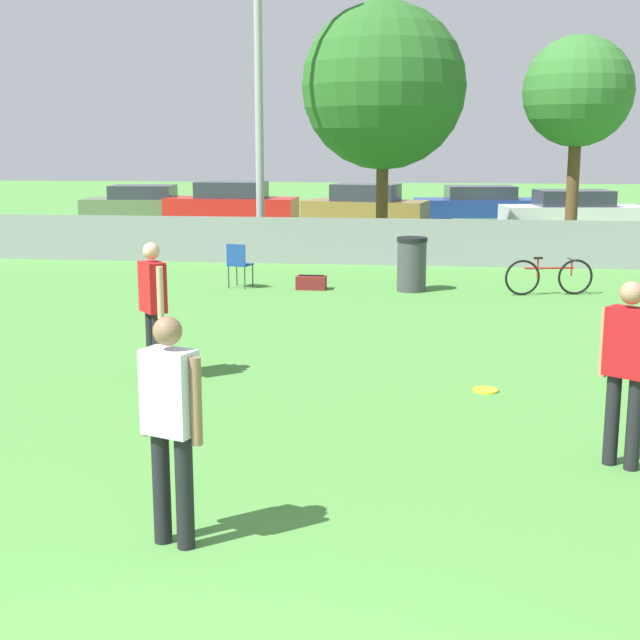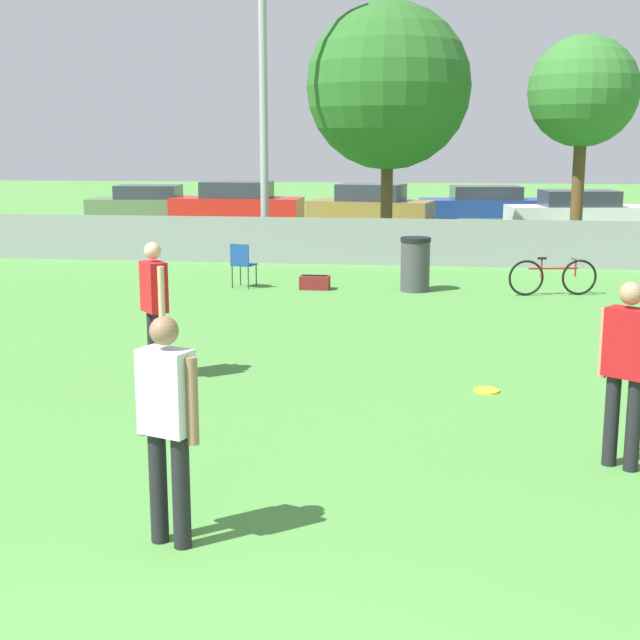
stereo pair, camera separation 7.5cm
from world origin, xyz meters
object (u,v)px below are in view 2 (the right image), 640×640
player_receiver_white (167,416)px  parked_car_blue (485,204)px  tree_far_right (583,93)px  folding_chair_sideline (242,262)px  parked_car_olive (149,204)px  frisbee_disc (486,390)px  gear_bag_sideline (315,283)px  player_thrower_red (627,363)px  parked_car_white (578,212)px  parked_car_tan (371,207)px  bicycle_sideline (553,277)px  tree_near_pole (388,87)px  trash_bin (415,264)px  parked_car_red (237,204)px  player_defender_red (154,302)px  light_pole (263,24)px

player_receiver_white → parked_car_blue: bearing=103.0°
tree_far_right → folding_chair_sideline: 10.90m
player_receiver_white → parked_car_olive: (-8.60, 25.55, -0.33)m
frisbee_disc → gear_bag_sideline: gear_bag_sideline is taller
player_thrower_red → parked_car_white: (2.65, 20.95, -0.29)m
player_receiver_white → parked_car_tan: size_ratio=0.40×
bicycle_sideline → parked_car_blue: size_ratio=0.35×
tree_near_pole → tree_far_right: bearing=1.8°
parked_car_blue → frisbee_disc: bearing=-99.6°
bicycle_sideline → parked_car_olive: parked_car_olive is taller
tree_near_pole → player_thrower_red: 16.88m
frisbee_disc → trash_bin: (-1.04, 7.02, 0.51)m
frisbee_disc → parked_car_white: (3.71, 18.61, 0.66)m
parked_car_red → parked_car_blue: bearing=12.6°
tree_near_pole → parked_car_tan: tree_near_pole is taller
player_thrower_red → player_defender_red: bearing=-168.7°
parked_car_red → parked_car_blue: size_ratio=0.95×
parked_car_olive → parked_car_red: 3.49m
tree_far_right → player_receiver_white: tree_far_right is taller
gear_bag_sideline → parked_car_white: 13.45m
player_thrower_red → trash_bin: (-2.10, 9.36, -0.44)m
light_pole → parked_car_white: (8.64, 6.85, -4.96)m
tree_far_right → gear_bag_sideline: bearing=-130.1°
tree_far_right → parked_car_white: size_ratio=1.22×
player_defender_red → parked_car_blue: bearing=126.9°
player_thrower_red → gear_bag_sideline: bearing=150.1°
player_defender_red → gear_bag_sideline: size_ratio=2.90×
tree_near_pole → gear_bag_sideline: size_ratio=11.06×
player_thrower_red → player_receiver_white: 4.07m
parked_car_red → parked_car_white: 11.51m
parked_car_white → folding_chair_sideline: bearing=-133.0°
player_receiver_white → folding_chair_sideline: player_receiver_white is taller
tree_far_right → parked_car_red: 12.88m
light_pole → parked_car_red: (-2.71, 8.77, -4.93)m
parked_car_red → parked_car_olive: bearing=170.1°
parked_car_red → parked_car_white: parked_car_red is taller
parked_car_tan → parked_car_blue: size_ratio=0.89×
parked_car_olive → player_defender_red: bearing=-76.4°
frisbee_disc → folding_chair_sideline: 8.27m
parked_car_red → tree_far_right: bearing=-30.3°
parked_car_olive → gear_bag_sideline: bearing=-65.3°
parked_car_tan → player_receiver_white: bearing=-78.7°
gear_bag_sideline → parked_car_olive: bearing=119.6°
player_receiver_white → parked_car_red: size_ratio=0.37×
parked_car_olive → parked_car_red: (3.42, -0.66, 0.06)m
player_receiver_white → folding_chair_sideline: size_ratio=1.91×
tree_near_pole → player_receiver_white: bearing=-91.4°
player_thrower_red → light_pole: bearing=149.5°
parked_car_tan → parked_car_white: size_ratio=0.94×
light_pole → parked_car_tan: bearing=74.8°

